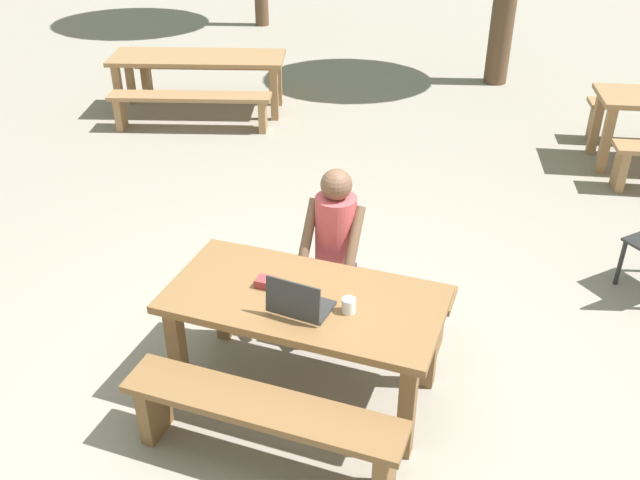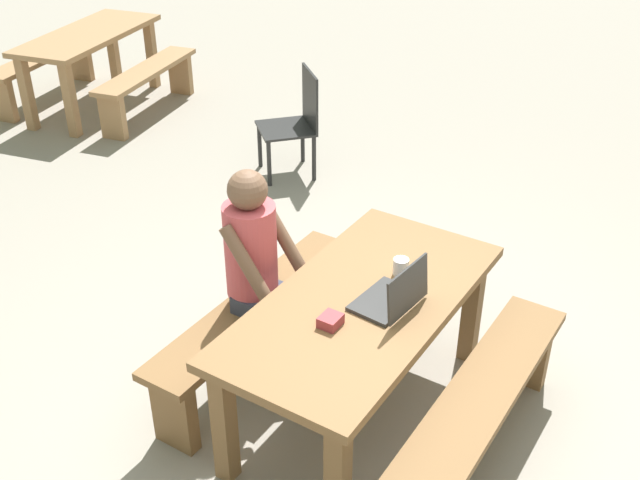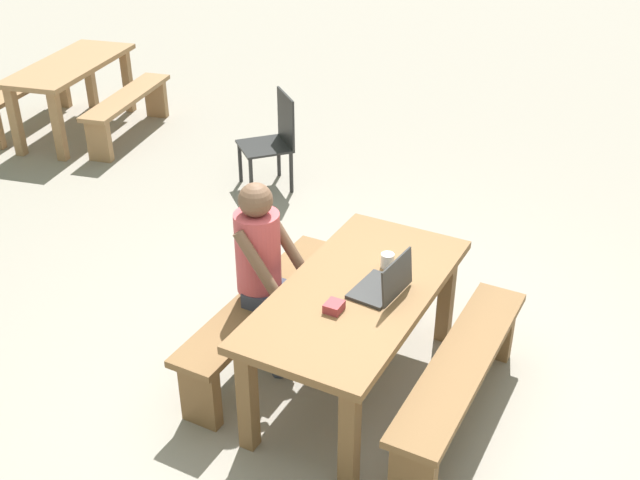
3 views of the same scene
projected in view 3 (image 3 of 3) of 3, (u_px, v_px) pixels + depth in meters
ground_plane at (355, 386)px, 4.81m from camera, size 30.00×30.00×0.00m
picnic_table_front at (357, 305)px, 4.50m from camera, size 1.65×0.82×0.73m
bench_near at (460, 375)px, 4.37m from camera, size 1.60×0.30×0.46m
bench_far at (263, 313)px, 4.90m from camera, size 1.60×0.30×0.46m
laptop at (385, 284)px, 4.37m from camera, size 0.35×0.28×0.25m
small_pouch at (334, 307)px, 4.24m from camera, size 0.11×0.09×0.05m
coffee_mug at (387, 260)px, 4.62m from camera, size 0.08×0.08×0.09m
person_seated at (264, 264)px, 4.67m from camera, size 0.39×0.40×1.26m
plastic_chair at (273, 139)px, 7.04m from camera, size 0.62×0.62×0.88m
picnic_table_mid at (71, 75)px, 8.13m from camera, size 1.75×1.02×0.76m
bench_mid_south at (128, 107)px, 8.13m from camera, size 1.51×0.61×0.47m
bench_mid_north at (25, 96)px, 8.41m from camera, size 1.51×0.61×0.47m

